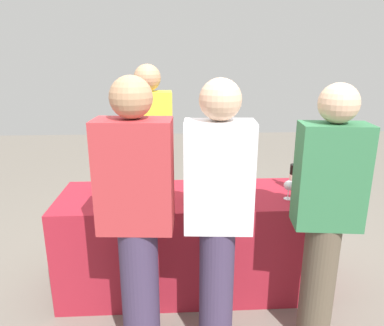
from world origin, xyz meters
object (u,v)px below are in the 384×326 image
object	(u,v)px
wine_glass_3	(206,188)
wine_glass_4	(289,186)
wine_bottle_1	(205,175)
wine_glass_1	(150,187)
wine_bottle_3	(295,176)
server_pouring	(150,154)
wine_glass_2	(191,188)
guest_0	(137,215)
guest_2	(326,212)
guest_1	(218,214)
wine_bottle_2	(230,177)
wine_bottle_0	(101,179)
wine_glass_0	(99,190)

from	to	relation	value
wine_glass_3	wine_glass_4	bearing A→B (deg)	0.11
wine_bottle_1	wine_glass_1	xyz separation A→B (m)	(-0.42, -0.20, -0.01)
wine_bottle_3	server_pouring	bearing A→B (deg)	154.21
wine_glass_2	wine_glass_3	world-z (taller)	wine_glass_3
wine_glass_4	guest_0	size ratio (longest dim) A/B	0.08
wine_glass_2	wine_glass_3	bearing A→B (deg)	-5.87
wine_glass_3	guest_2	bearing A→B (deg)	-36.52
wine_bottle_1	wine_bottle_3	bearing A→B (deg)	-3.77
wine_glass_3	wine_glass_1	bearing A→B (deg)	174.56
guest_1	wine_bottle_2	bearing A→B (deg)	80.06
wine_bottle_0	guest_2	size ratio (longest dim) A/B	0.18
wine_bottle_1	wine_glass_2	size ratio (longest dim) A/B	2.21
wine_bottle_2	guest_0	size ratio (longest dim) A/B	0.18
wine_bottle_2	guest_2	world-z (taller)	guest_2
wine_bottle_3	guest_2	size ratio (longest dim) A/B	0.18
wine_glass_4	server_pouring	size ratio (longest dim) A/B	0.08
wine_bottle_3	wine_glass_0	world-z (taller)	wine_bottle_3
wine_bottle_0	guest_1	size ratio (longest dim) A/B	0.18
guest_0	wine_bottle_2	bearing A→B (deg)	51.47
wine_bottle_1	wine_glass_2	xyz separation A→B (m)	(-0.12, -0.23, -0.01)
wine_glass_3	server_pouring	world-z (taller)	server_pouring
wine_glass_1	wine_bottle_0	bearing A→B (deg)	156.33
wine_glass_1	server_pouring	size ratio (longest dim) A/B	0.08
wine_bottle_0	wine_bottle_3	world-z (taller)	wine_bottle_0
wine_glass_3	guest_0	distance (m)	0.68
guest_2	guest_0	bearing A→B (deg)	-172.26
wine_glass_1	wine_glass_2	bearing A→B (deg)	-5.28
wine_glass_3	wine_glass_4	distance (m)	0.61
wine_bottle_0	wine_bottle_1	world-z (taller)	wine_bottle_0
wine_glass_4	wine_bottle_2	bearing A→B (deg)	154.49
wine_bottle_3	server_pouring	xyz separation A→B (m)	(-1.16, 0.56, 0.05)
wine_glass_1	server_pouring	world-z (taller)	server_pouring
wine_glass_3	guest_1	size ratio (longest dim) A/B	0.08
wine_bottle_2	wine_bottle_3	xyz separation A→B (m)	(0.51, 0.00, -0.01)
wine_glass_0	wine_glass_4	xyz separation A→B (m)	(1.36, 0.01, -0.00)
wine_glass_2	wine_glass_3	distance (m)	0.11
wine_glass_1	wine_glass_4	world-z (taller)	wine_glass_1
wine_bottle_3	wine_glass_1	world-z (taller)	wine_bottle_3
wine_bottle_2	wine_glass_4	size ratio (longest dim) A/B	2.20
wine_bottle_2	server_pouring	distance (m)	0.86
wine_glass_2	wine_glass_4	xyz separation A→B (m)	(0.71, -0.01, -0.00)
guest_0	guest_2	world-z (taller)	guest_0
wine_bottle_1	wine_glass_4	world-z (taller)	wine_bottle_1
wine_glass_4	guest_2	distance (m)	0.50
wine_glass_4	guest_2	size ratio (longest dim) A/B	0.09
wine_glass_1	wine_glass_4	distance (m)	1.01
guest_1	server_pouring	bearing A→B (deg)	114.35
wine_glass_0	wine_glass_1	distance (m)	0.36
wine_bottle_1	guest_1	world-z (taller)	guest_1
guest_1	guest_0	bearing A→B (deg)	-177.30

